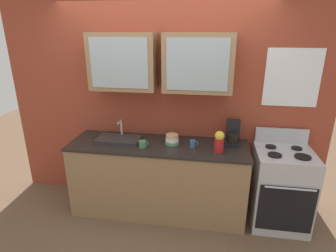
# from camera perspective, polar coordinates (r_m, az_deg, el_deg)

# --- Properties ---
(ground_plane) EXTENTS (10.00, 10.00, 0.00)m
(ground_plane) POSITION_cam_1_polar(r_m,az_deg,el_deg) (3.66, -1.95, -17.05)
(ground_plane) COLOR brown
(back_wall_unit) EXTENTS (4.01, 0.41, 2.82)m
(back_wall_unit) POSITION_cam_1_polar(r_m,az_deg,el_deg) (3.34, -1.08, 7.73)
(back_wall_unit) COLOR #993D28
(back_wall_unit) RESTS_ON ground_plane
(counter) EXTENTS (2.11, 0.65, 0.91)m
(counter) POSITION_cam_1_polar(r_m,az_deg,el_deg) (3.41, -2.04, -10.87)
(counter) COLOR #93704C
(counter) RESTS_ON ground_plane
(stove_range) EXTENTS (0.63, 0.64, 1.09)m
(stove_range) POSITION_cam_1_polar(r_m,az_deg,el_deg) (3.46, 22.56, -11.89)
(stove_range) COLOR silver
(stove_range) RESTS_ON ground_plane
(sink_faucet) EXTENTS (0.53, 0.30, 0.22)m
(sink_faucet) POSITION_cam_1_polar(r_m,az_deg,el_deg) (3.37, -10.30, -2.62)
(sink_faucet) COLOR #2D2D30
(sink_faucet) RESTS_ON counter
(bowl_stack) EXTENTS (0.16, 0.16, 0.12)m
(bowl_stack) POSITION_cam_1_polar(r_m,az_deg,el_deg) (3.19, 0.85, -2.85)
(bowl_stack) COLOR #669972
(bowl_stack) RESTS_ON counter
(vase) EXTENTS (0.11, 0.11, 0.24)m
(vase) POSITION_cam_1_polar(r_m,az_deg,el_deg) (3.01, 10.71, -3.25)
(vase) COLOR #B21E1E
(vase) RESTS_ON counter
(cup_near_sink) EXTENTS (0.12, 0.09, 0.08)m
(cup_near_sink) POSITION_cam_1_polar(r_m,az_deg,el_deg) (3.12, -5.35, -3.79)
(cup_near_sink) COLOR #4C7F59
(cup_near_sink) RESTS_ON counter
(cup_near_bowls) EXTENTS (0.10, 0.06, 0.09)m
(cup_near_bowls) POSITION_cam_1_polar(r_m,az_deg,el_deg) (3.12, 5.27, -3.72)
(cup_near_bowls) COLOR #38608C
(cup_near_bowls) RESTS_ON counter
(coffee_maker) EXTENTS (0.17, 0.20, 0.29)m
(coffee_maker) POSITION_cam_1_polar(r_m,az_deg,el_deg) (3.27, 13.49, -1.88)
(coffee_maker) COLOR black
(coffee_maker) RESTS_ON counter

